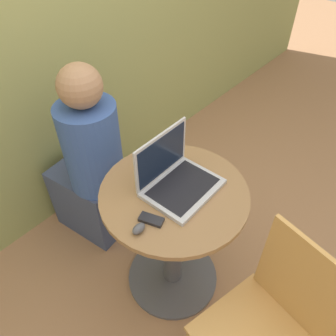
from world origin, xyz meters
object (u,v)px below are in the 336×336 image
at_px(laptop, 176,178).
at_px(chair_empty, 269,327).
at_px(cell_phone, 151,220).
at_px(person_seated, 91,172).

height_order(laptop, chair_empty, laptop).
bearing_deg(cell_phone, chair_empty, -82.91).
bearing_deg(laptop, chair_empty, -103.87).
distance_m(laptop, chair_empty, 0.70).
bearing_deg(cell_phone, person_seated, 75.33).
bearing_deg(cell_phone, laptop, 13.06).
bearing_deg(person_seated, cell_phone, -104.67).
distance_m(cell_phone, chair_empty, 0.63).
relative_size(chair_empty, person_seated, 0.76).
height_order(laptop, cell_phone, laptop).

